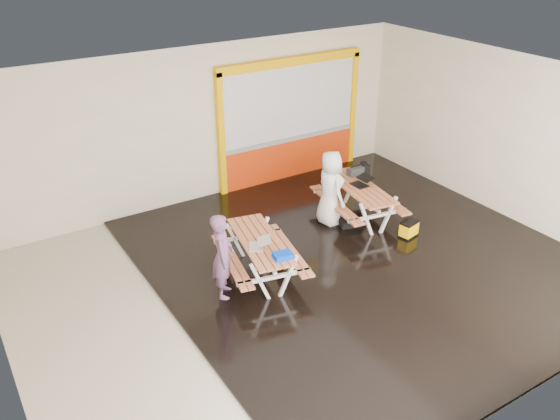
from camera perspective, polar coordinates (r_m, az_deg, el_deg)
room at (r=9.83m, az=2.80°, el=1.85°), size 10.02×8.02×3.52m
deck at (r=11.33m, az=7.82°, el=-4.60°), size 7.50×7.98×0.05m
kiosk at (r=14.11m, az=1.00°, el=8.59°), size 3.88×0.16×3.00m
picnic_table_left at (r=10.40m, az=-1.95°, el=-3.82°), size 1.68×2.16×0.78m
picnic_table_right at (r=12.45m, az=7.75°, el=1.53°), size 1.64×2.17×0.80m
person_left at (r=9.82m, az=-5.64°, el=-4.51°), size 0.61×0.68×1.55m
person_right at (r=12.11m, az=4.97°, el=2.11°), size 0.59×0.84×1.62m
laptop_left at (r=10.08m, az=-2.08°, el=-3.37°), size 0.49×0.47×0.16m
laptop_right at (r=12.42m, az=7.99°, el=2.71°), size 0.42×0.37×0.17m
blue_pouch at (r=9.77m, az=0.28°, el=-4.48°), size 0.34×0.26×0.09m
toolbox at (r=12.88m, az=7.40°, el=3.79°), size 0.37×0.19×0.21m
backpack at (r=13.25m, az=8.14°, el=3.72°), size 0.28×0.20×0.44m
dark_case at (r=12.34m, az=6.86°, el=-1.15°), size 0.51×0.44×0.16m
fluke_bag at (r=12.09m, az=12.51°, el=-1.85°), size 0.43×0.33×0.33m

